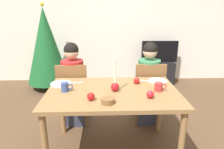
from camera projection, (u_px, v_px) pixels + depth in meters
name	position (u px, v px, depth m)	size (l,w,h in m)	color
back_wall	(108.00, 23.00, 4.45)	(6.40, 0.10, 2.60)	silver
dining_table	(113.00, 98.00, 2.17)	(1.40, 0.90, 0.75)	olive
chair_left	(73.00, 91.00, 2.78)	(0.40, 0.40, 0.90)	brown
chair_right	(148.00, 90.00, 2.81)	(0.40, 0.40, 0.90)	brown
person_left_child	(73.00, 86.00, 2.79)	(0.30, 0.30, 1.17)	#33384C
person_right_child	(148.00, 85.00, 2.83)	(0.30, 0.30, 1.17)	#33384C
tv_stand	(158.00, 72.00, 4.53)	(0.64, 0.40, 0.48)	black
tv	(160.00, 52.00, 4.38)	(0.79, 0.05, 0.46)	black
christmas_tree	(46.00, 46.00, 4.03)	(0.84, 0.84, 1.72)	brown
candle_centerpiece	(115.00, 84.00, 2.13)	(0.09, 0.09, 0.37)	red
plate_left	(61.00, 84.00, 2.34)	(0.24, 0.24, 0.01)	silver
plate_right	(158.00, 81.00, 2.43)	(0.23, 0.23, 0.01)	silver
mug_left	(65.00, 87.00, 2.12)	(0.12, 0.08, 0.10)	#33477F
mug_right	(159.00, 87.00, 2.13)	(0.13, 0.09, 0.09)	#B72D2D
fork_left	(76.00, 83.00, 2.38)	(0.18, 0.01, 0.01)	silver
fork_right	(143.00, 80.00, 2.46)	(0.18, 0.01, 0.01)	silver
bowl_walnuts	(108.00, 101.00, 1.85)	(0.12, 0.12, 0.05)	brown
apple_near_candle	(137.00, 81.00, 2.35)	(0.07, 0.07, 0.07)	red
apple_by_left_plate	(91.00, 97.00, 1.91)	(0.08, 0.08, 0.08)	red
apple_by_right_mug	(150.00, 94.00, 1.96)	(0.07, 0.07, 0.07)	red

